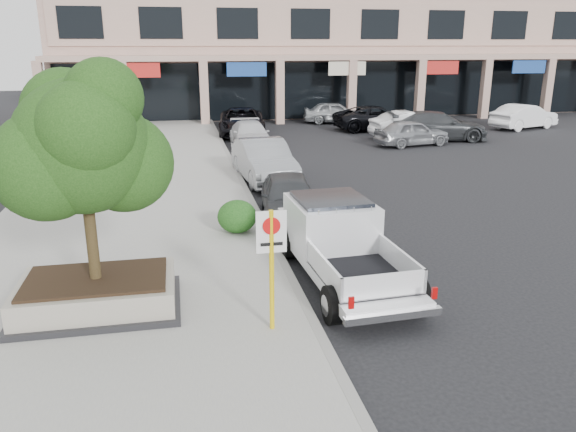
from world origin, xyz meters
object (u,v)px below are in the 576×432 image
(lot_car_b, at_px, (412,125))
(pickup_truck, at_px, (344,246))
(lot_car_a, at_px, (412,133))
(curb_car_c, at_px, (250,135))
(curb_car_b, at_px, (264,161))
(lot_car_f, at_px, (524,117))
(curb_car_a, at_px, (289,197))
(curb_car_d, at_px, (242,122))
(planter_tree, at_px, (90,146))
(no_parking_sign, at_px, (272,254))
(lot_car_e, at_px, (335,112))
(planter, at_px, (98,294))
(lot_car_d, at_px, (377,118))
(lot_car_c, at_px, (437,126))

(lot_car_b, bearing_deg, pickup_truck, 148.83)
(lot_car_a, xyz_separation_m, lot_car_b, (0.91, 2.16, 0.09))
(curb_car_c, bearing_deg, curb_car_b, -93.92)
(lot_car_b, bearing_deg, lot_car_f, -79.36)
(curb_car_a, distance_m, curb_car_d, 16.98)
(curb_car_c, bearing_deg, lot_car_f, 10.01)
(pickup_truck, distance_m, curb_car_b, 10.06)
(pickup_truck, distance_m, curb_car_c, 17.49)
(curb_car_c, xyz_separation_m, lot_car_f, (17.95, 3.32, 0.11))
(curb_car_a, relative_size, curb_car_d, 0.73)
(pickup_truck, distance_m, curb_car_d, 21.88)
(curb_car_b, bearing_deg, planter_tree, -119.72)
(planter_tree, xyz_separation_m, lot_car_b, (14.75, 19.10, -2.64))
(no_parking_sign, xyz_separation_m, curb_car_a, (1.73, 7.04, -0.93))
(no_parking_sign, distance_m, lot_car_b, 23.77)
(curb_car_b, bearing_deg, pickup_truck, -93.35)
(pickup_truck, relative_size, lot_car_f, 1.19)
(curb_car_d, distance_m, lot_car_e, 7.81)
(no_parking_sign, relative_size, lot_car_e, 0.54)
(no_parking_sign, height_order, lot_car_a, no_parking_sign)
(lot_car_e, bearing_deg, curb_car_d, 128.42)
(lot_car_e, bearing_deg, curb_car_b, 164.04)
(planter_tree, relative_size, lot_car_b, 0.85)
(planter, distance_m, lot_car_a, 22.08)
(pickup_truck, distance_m, lot_car_d, 23.84)
(pickup_truck, xyz_separation_m, curb_car_d, (0.27, 21.88, -0.09))
(planter, xyz_separation_m, lot_car_f, (23.44, 21.47, 0.30))
(curb_car_c, xyz_separation_m, curb_car_d, (0.08, 4.39, 0.12))
(lot_car_f, bearing_deg, lot_car_d, 62.80)
(planter, distance_m, lot_car_c, 24.49)
(curb_car_c, relative_size, lot_car_d, 0.85)
(lot_car_b, height_order, lot_car_f, lot_car_b)
(planter, xyz_separation_m, lot_car_b, (14.88, 19.25, 0.30))
(lot_car_f, bearing_deg, curb_car_d, 67.61)
(curb_car_a, bearing_deg, lot_car_c, 56.65)
(lot_car_f, bearing_deg, pickup_truck, 119.95)
(lot_car_e, bearing_deg, lot_car_f, -104.62)
(planter_tree, bearing_deg, curb_car_b, 65.11)
(lot_car_b, height_order, lot_car_d, lot_car_b)
(curb_car_b, relative_size, lot_car_f, 1.05)
(pickup_truck, bearing_deg, lot_car_c, 55.72)
(pickup_truck, bearing_deg, curb_car_a, 90.41)
(planter, relative_size, no_parking_sign, 1.39)
(no_parking_sign, relative_size, curb_car_a, 0.56)
(curb_car_b, distance_m, curb_car_d, 11.83)
(curb_car_d, xyz_separation_m, lot_car_f, (17.88, -1.07, -0.01))
(planter, relative_size, lot_car_e, 0.75)
(lot_car_a, bearing_deg, pickup_truck, 141.72)
(curb_car_a, xyz_separation_m, curb_car_c, (0.49, 12.58, -0.04))
(planter, xyz_separation_m, lot_car_d, (14.10, 22.82, 0.27))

